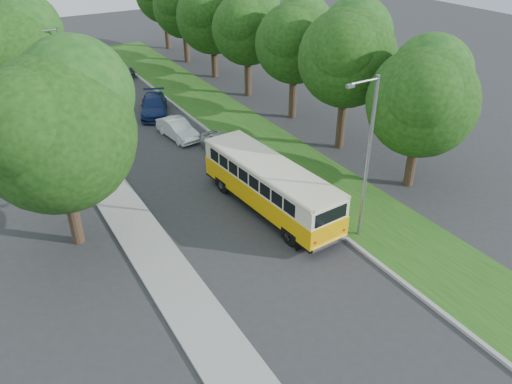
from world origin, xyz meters
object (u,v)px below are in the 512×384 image
car_grey (115,69)px  car_silver (226,145)px  lamppost_near (367,156)px  car_white (178,129)px  lamppost_far (66,81)px  vintage_bus (270,187)px  car_blue (154,106)px

car_grey → car_silver: bearing=-106.2°
car_silver → car_grey: bearing=84.1°
lamppost_near → car_white: size_ratio=2.06×
lamppost_far → vintage_bus: lamppost_far is taller
car_silver → lamppost_far: bearing=128.2°
lamppost_far → vintage_bus: bearing=-65.4°
vintage_bus → car_grey: vintage_bus is taller
car_silver → car_grey: (-1.03, 20.28, -0.07)m
lamppost_near → car_grey: lamppost_near is taller
lamppost_near → car_silver: (-1.21, 11.32, -3.69)m
car_white → car_blue: 4.99m
car_blue → car_silver: bearing=-59.5°
vintage_bus → car_silver: vintage_bus is taller
lamppost_far → car_grey: bearing=63.0°
lamppost_far → vintage_bus: (6.54, -14.27, -2.73)m
lamppost_far → vintage_bus: 15.94m
lamppost_far → car_white: (6.08, -3.14, -3.48)m
car_white → vintage_bus: bearing=-94.6°
vintage_bus → car_blue: vintage_bus is taller
vintage_bus → car_silver: size_ratio=2.34×
vintage_bus → car_grey: size_ratio=2.11×
car_white → car_silver: bearing=-75.1°
lamppost_far → car_white: lamppost_far is taller
car_blue → lamppost_near: bearing=-61.1°
vintage_bus → lamppost_far: bearing=110.4°
lamppost_far → car_silver: (7.70, -7.18, -3.44)m
lamppost_near → car_blue: 20.84m
car_white → car_blue: car_blue is taller
lamppost_near → lamppost_far: size_ratio=1.07×
lamppost_near → car_white: 16.05m
car_silver → car_grey: size_ratio=0.90×
vintage_bus → car_white: size_ratio=2.40×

